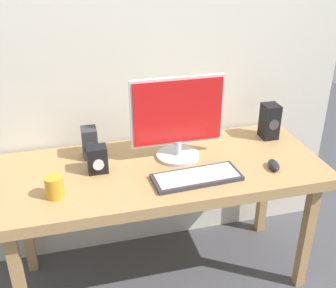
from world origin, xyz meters
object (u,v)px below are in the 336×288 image
object	(u,v)px
monitor	(178,118)
speaker_left	(90,143)
speaker_right	(270,121)
desk	(162,177)
coffee_mug	(54,187)
mouse	(274,165)
keyboard_primary	(197,177)
audio_controller	(97,159)

from	to	relation	value
monitor	speaker_left	distance (m)	0.47
speaker_right	speaker_left	world-z (taller)	speaker_right
desk	monitor	size ratio (longest dim) A/B	3.40
coffee_mug	mouse	bearing A→B (deg)	-0.98
keyboard_primary	audio_controller	xyz separation A→B (m)	(-0.44, 0.19, 0.06)
mouse	audio_controller	distance (m)	0.86
speaker_right	keyboard_primary	bearing A→B (deg)	-148.43
keyboard_primary	coffee_mug	bearing A→B (deg)	178.48
desk	monitor	world-z (taller)	monitor
speaker_right	audio_controller	size ratio (longest dim) A/B	1.48
keyboard_primary	speaker_left	xyz separation A→B (m)	(-0.46, 0.34, 0.07)
audio_controller	coffee_mug	distance (m)	0.27
speaker_left	coffee_mug	bearing A→B (deg)	-119.36
monitor	coffee_mug	world-z (taller)	monitor
monitor	audio_controller	bearing A→B (deg)	-172.68
monitor	mouse	xyz separation A→B (m)	(0.42, -0.24, -0.20)
mouse	speaker_left	size ratio (longest dim) A/B	0.63
mouse	monitor	bearing A→B (deg)	161.82
speaker_right	audio_controller	xyz separation A→B (m)	(-0.97, -0.14, -0.03)
mouse	coffee_mug	world-z (taller)	coffee_mug
desk	coffee_mug	size ratio (longest dim) A/B	16.26
monitor	coffee_mug	size ratio (longest dim) A/B	4.78
desk	speaker_right	xyz separation A→B (m)	(0.66, 0.17, 0.16)
speaker_right	speaker_left	bearing A→B (deg)	178.93
monitor	keyboard_primary	size ratio (longest dim) A/B	1.11
keyboard_primary	mouse	bearing A→B (deg)	-0.09
mouse	audio_controller	xyz separation A→B (m)	(-0.84, 0.19, 0.05)
speaker_right	coffee_mug	world-z (taller)	speaker_right
audio_controller	coffee_mug	bearing A→B (deg)	-140.28
speaker_left	coffee_mug	xyz separation A→B (m)	(-0.18, -0.33, -0.03)
mouse	speaker_left	xyz separation A→B (m)	(-0.86, 0.35, 0.06)
audio_controller	mouse	bearing A→B (deg)	-12.62
mouse	speaker_right	world-z (taller)	speaker_right
speaker_left	keyboard_primary	bearing A→B (deg)	-36.69
keyboard_primary	mouse	xyz separation A→B (m)	(0.40, -0.00, 0.01)
keyboard_primary	speaker_left	world-z (taller)	speaker_left
monitor	coffee_mug	distance (m)	0.68
speaker_right	speaker_left	distance (m)	0.99
mouse	desk	bearing A→B (deg)	174.64
speaker_left	audio_controller	xyz separation A→B (m)	(0.02, -0.16, -0.01)
desk	coffee_mug	world-z (taller)	coffee_mug
keyboard_primary	speaker_left	size ratio (longest dim) A/B	2.64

